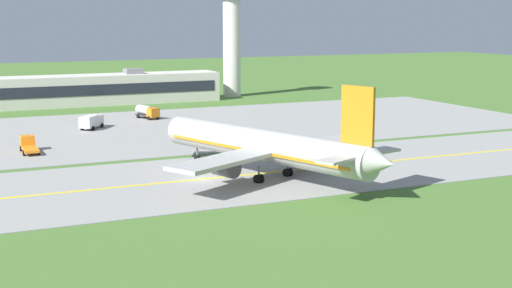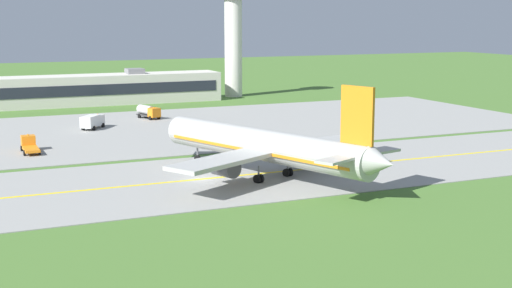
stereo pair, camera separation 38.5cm
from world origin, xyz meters
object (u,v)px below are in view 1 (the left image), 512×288
Objects in this scene: airplane_lead at (265,146)px; service_truck_baggage at (147,111)px; service_truck_fuel at (29,145)px; service_truck_catering at (91,121)px; control_tower at (232,26)px.

airplane_lead is 6.05× the size of service_truck_baggage.
service_truck_fuel is 22.90m from service_truck_catering.
control_tower is at bearing 70.22° from airplane_lead.
service_truck_baggage is 15.79m from service_truck_catering.
airplane_lead is 39.53m from service_truck_fuel.
service_truck_catering is (-11.89, 49.05, -2.60)m from airplane_lead.
control_tower reaches higher than service_truck_catering.
service_truck_baggage is 0.99× the size of service_truck_fuel.
service_truck_catering reaches higher than service_truck_fuel.
airplane_lead is 58.16m from service_truck_baggage.
service_truck_baggage reaches higher than service_truck_catering.
service_truck_fuel is (-26.19, -27.72, -0.35)m from service_truck_baggage.
service_truck_baggage is 1.05× the size of service_truck_catering.
service_truck_catering is (-12.95, -9.04, -0.00)m from service_truck_baggage.
airplane_lead reaches higher than service_truck_fuel.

